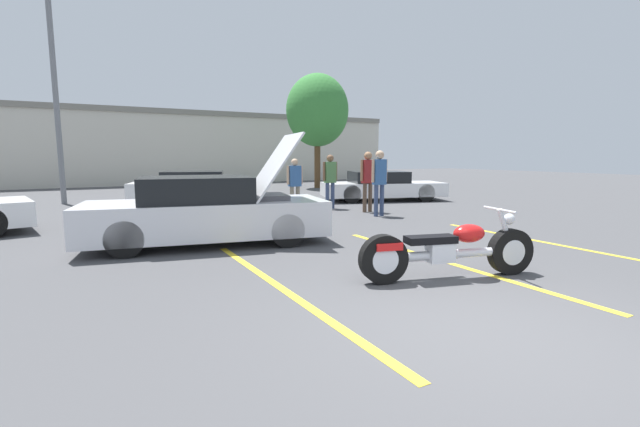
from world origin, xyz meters
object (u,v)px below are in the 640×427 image
spectator_midground (295,181)px  spectator_far_lot (368,176)px  light_pole (57,79)px  parked_car_right_row (382,186)px  motorcycle (449,251)px  show_car_hood_open (208,212)px  tree_background (317,111)px  parked_car_mid_row (198,189)px  spectator_near_motorcycle (379,177)px  spectator_by_show_car (330,177)px

spectator_midground → spectator_far_lot: spectator_far_lot is taller
light_pole → spectator_midground: 9.21m
parked_car_right_row → spectator_far_lot: (-2.42, -2.54, 0.56)m
spectator_far_lot → motorcycle: bearing=-115.8°
parked_car_right_row → show_car_hood_open: bearing=-129.4°
tree_background → parked_car_mid_row: 9.75m
light_pole → motorcycle: (5.05, -13.38, -3.90)m
tree_background → spectator_far_lot: (-3.31, -9.40, -2.93)m
motorcycle → parked_car_right_row: 10.52m
tree_background → spectator_near_motorcycle: (-3.54, -10.29, -2.91)m
spectator_midground → spectator_far_lot: 2.21m
tree_background → spectator_near_motorcycle: size_ratio=3.20×
parked_car_mid_row → spectator_far_lot: spectator_far_lot is taller
light_pole → motorcycle: size_ratio=3.04×
show_car_hood_open → spectator_midground: (3.50, 3.48, 0.32)m
motorcycle → tree_background: bearing=82.7°
tree_background → spectator_by_show_car: 9.50m
show_car_hood_open → spectator_midground: show_car_hood_open is taller
tree_background → motorcycle: bearing=-112.1°
motorcycle → spectator_by_show_car: bearing=86.7°
tree_background → spectator_by_show_car: bearing=-115.6°
tree_background → show_car_hood_open: bearing=-126.5°
motorcycle → spectator_midground: size_ratio=1.59×
light_pole → show_car_hood_open: size_ratio=1.65×
tree_background → spectator_far_lot: bearing=-109.4°
spectator_far_lot → spectator_midground: bearing=151.8°
motorcycle → light_pole: bearing=125.4°
tree_background → spectator_near_motorcycle: tree_background is taller
motorcycle → parked_car_mid_row: 10.60m
parked_car_right_row → spectator_by_show_car: size_ratio=2.81×
light_pole → parked_car_mid_row: light_pole is taller
parked_car_right_row → spectator_midground: spectator_midground is taller
parked_car_mid_row → spectator_near_motorcycle: size_ratio=2.54×
tree_background → show_car_hood_open: (-8.75, -11.84, -3.39)m
tree_background → parked_car_right_row: bearing=-97.4°
spectator_by_show_car → spectator_far_lot: spectator_far_lot is taller
show_car_hood_open → spectator_far_lot: show_car_hood_open is taller
motorcycle → parked_car_mid_row: (-1.04, 10.54, 0.18)m
show_car_hood_open → parked_car_mid_row: bearing=89.7°
tree_background → spectator_far_lot: tree_background is taller
parked_car_mid_row → spectator_by_show_car: (3.55, -2.87, 0.46)m
parked_car_mid_row → spectator_midground: (2.19, -3.09, 0.38)m
spectator_near_motorcycle → spectator_by_show_car: size_ratio=1.06×
light_pole → spectator_far_lot: 11.19m
motorcycle → spectator_midground: 7.56m
spectator_near_motorcycle → spectator_far_lot: 0.92m
motorcycle → parked_car_right_row: bearing=73.1°
show_car_hood_open → spectator_near_motorcycle: bearing=27.5°
spectator_near_motorcycle → spectator_by_show_car: spectator_near_motorcycle is taller
spectator_near_motorcycle → show_car_hood_open: bearing=-163.4°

